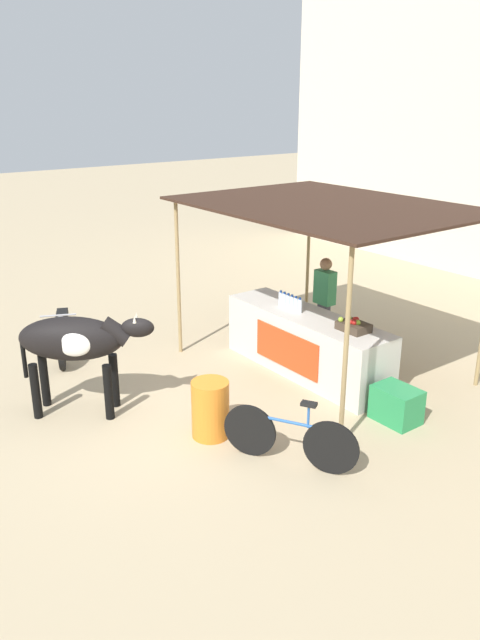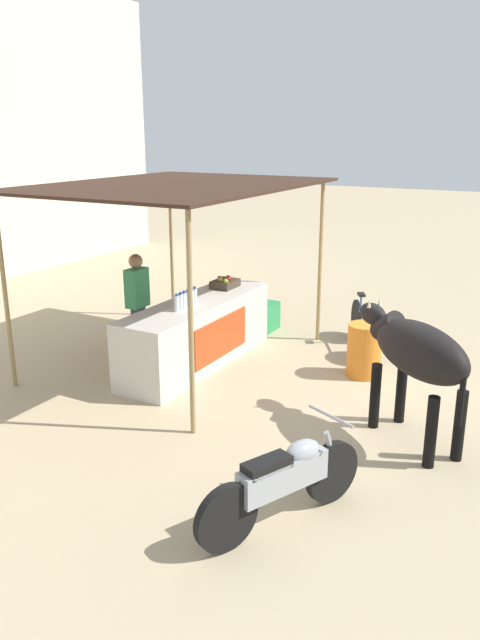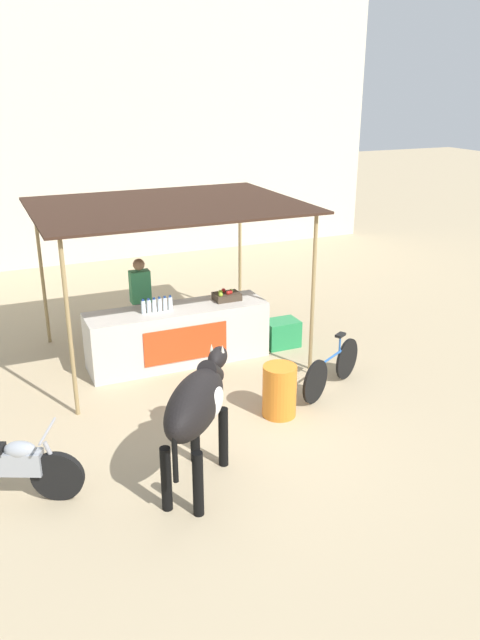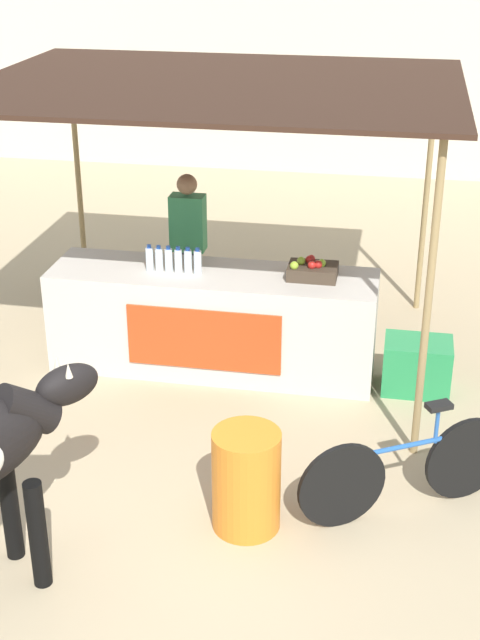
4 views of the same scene
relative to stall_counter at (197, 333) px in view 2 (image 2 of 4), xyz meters
name	(u,v)px [view 2 (image 2 of 4)]	position (x,y,z in m)	size (l,w,h in m)	color
ground_plane	(338,392)	(0.00, -2.20, -0.48)	(60.00, 60.00, 0.00)	tan
stall_counter	(197,333)	(0.00, 0.00, 0.00)	(3.00, 0.82, 0.96)	beige
stall_awning	(176,191)	(0.00, 0.30, 2.03)	(4.20, 3.20, 2.61)	#382319
water_bottle_row	(186,300)	(-0.35, -0.05, 0.59)	(0.52, 0.07, 0.25)	silver
fruit_crate	(225,283)	(0.90, 0.05, 0.55)	(0.44, 0.32, 0.18)	#3F3326
vendor_behind_counter	(138,309)	(-0.41, 0.75, 0.37)	(0.34, 0.22, 1.65)	#383842
cooler_box	(261,317)	(1.89, -0.10, -0.24)	(0.60, 0.44, 0.48)	#268C4C
water_barrel	(364,350)	(0.73, -2.30, -0.10)	(0.48, 0.48, 0.76)	orange
cow	(416,353)	(-0.86, -3.35, 0.55)	(1.42, 1.65, 1.44)	black
motorcycle_parked	(285,480)	(-2.95, -2.77, -0.05)	(1.67, 0.90, 0.90)	black
bicycle_leaning	(362,327)	(1.82, -1.92, -0.13)	(1.46, 0.87, 0.85)	black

